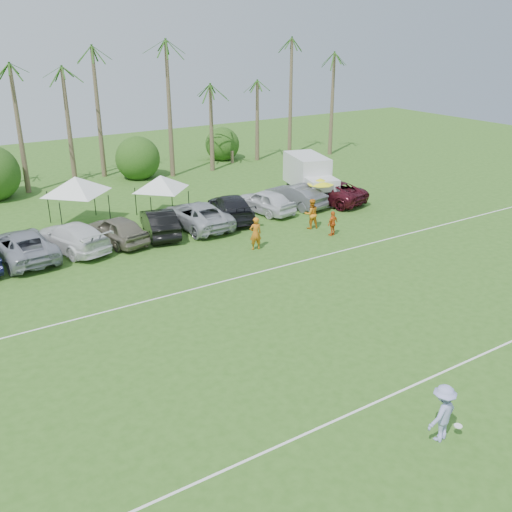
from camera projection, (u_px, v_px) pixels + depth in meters
ground at (403, 442)px, 18.37m from camera, size 120.00×120.00×0.00m
field_lines at (266, 336)px, 24.61m from camera, size 80.00×12.10×0.01m
palm_tree_4 at (4, 97)px, 43.24m from camera, size 2.40×2.40×8.90m
palm_tree_5 at (56, 83)px, 44.92m from camera, size 2.40×2.40×9.90m
palm_tree_6 at (104, 69)px, 46.60m from camera, size 2.40×2.40×10.90m
palm_tree_7 at (149, 57)px, 48.29m from camera, size 2.40×2.40×11.90m
palm_tree_8 at (203, 86)px, 51.76m from camera, size 2.40×2.40×8.90m
palm_tree_9 at (249, 73)px, 53.94m from camera, size 2.40×2.40×9.90m
palm_tree_10 at (292, 62)px, 56.12m from camera, size 2.40×2.40×10.90m
palm_tree_11 at (324, 52)px, 57.81m from camera, size 2.40×2.40×11.90m
bush_tree_2 at (130, 155)px, 51.15m from camera, size 4.00×4.00×4.00m
bush_tree_3 at (227, 143)px, 56.16m from camera, size 4.00×4.00×4.00m
sideline_player_a at (256, 233)px, 33.93m from camera, size 0.82×0.63×2.01m
sideline_player_b at (311, 214)px, 37.51m from camera, size 1.13×0.98×2.01m
sideline_player_c at (333, 223)px, 36.30m from camera, size 1.01×0.61×1.61m
box_truck at (310, 176)px, 44.25m from camera, size 3.83×6.49×3.15m
canopy_tent_left at (75, 177)px, 37.23m from camera, size 4.83×4.83×3.91m
canopy_tent_right at (160, 175)px, 39.05m from camera, size 4.30×4.30×3.48m
market_umbrella at (320, 181)px, 41.64m from camera, size 1.96×1.96×2.18m
frisbee_player at (442, 413)px, 18.14m from camera, size 1.40×0.94×2.01m
parked_car_2 at (23, 245)px, 32.55m from camera, size 3.19×6.24×1.69m
parked_car_3 at (72, 237)px, 33.86m from camera, size 3.89×6.24×1.69m
parked_car_4 at (118, 230)px, 35.07m from camera, size 2.86×5.23×1.69m
parked_car_5 at (159, 222)px, 36.41m from camera, size 2.86×5.38×1.69m
parked_car_6 at (198, 215)px, 37.81m from camera, size 2.86×6.09×1.69m
parked_car_7 at (231, 207)px, 39.47m from camera, size 3.86×6.23×1.69m
parked_car_8 at (265, 201)px, 40.79m from camera, size 2.91×5.24×1.69m
parked_car_9 at (295, 195)px, 42.22m from camera, size 2.58×5.34×1.69m
parked_car_10 at (328, 191)px, 43.25m from camera, size 4.12×6.55×1.69m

